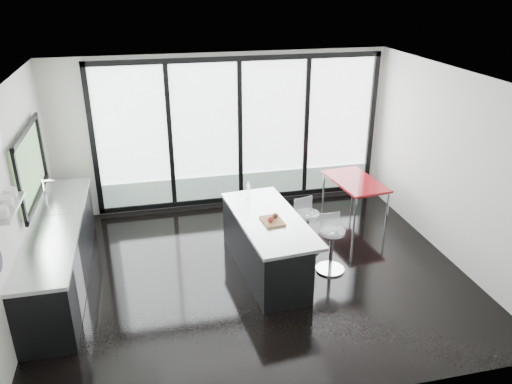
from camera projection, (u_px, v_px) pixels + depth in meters
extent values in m
cube|color=black|center=(254.00, 272.00, 7.29)|extent=(6.00, 5.00, 0.00)
cube|color=white|center=(254.00, 80.00, 6.17)|extent=(6.00, 5.00, 0.00)
cube|color=beige|center=(223.00, 132.00, 8.96)|extent=(6.00, 0.00, 2.80)
cube|color=white|center=(240.00, 131.00, 9.00)|extent=(5.00, 0.02, 2.50)
cube|color=gray|center=(241.00, 185.00, 9.38)|extent=(5.00, 0.02, 0.44)
cube|color=black|center=(170.00, 137.00, 8.71)|extent=(0.08, 0.04, 2.50)
cube|color=black|center=(240.00, 132.00, 8.96)|extent=(0.08, 0.04, 2.50)
cube|color=black|center=(306.00, 128.00, 9.22)|extent=(0.08, 0.04, 2.50)
cube|color=beige|center=(315.00, 289.00, 4.50)|extent=(6.00, 0.00, 2.80)
cube|color=beige|center=(16.00, 206.00, 6.11)|extent=(0.00, 5.00, 2.80)
cube|color=#618954|center=(29.00, 165.00, 6.84)|extent=(0.02, 1.60, 0.90)
cube|color=#AAADAF|center=(6.00, 208.00, 5.24)|extent=(0.25, 0.80, 0.03)
cube|color=beige|center=(452.00, 167.00, 7.35)|extent=(0.00, 5.00, 2.80)
cube|color=black|center=(60.00, 254.00, 6.93)|extent=(0.65, 3.20, 0.87)
cube|color=#AAADAF|center=(55.00, 225.00, 6.74)|extent=(0.69, 3.24, 0.05)
cube|color=#AAADAF|center=(59.00, 209.00, 7.19)|extent=(0.45, 0.48, 0.06)
cylinder|color=silver|center=(45.00, 195.00, 7.06)|extent=(0.02, 0.02, 0.44)
cube|color=#AAADAF|center=(79.00, 282.00, 6.33)|extent=(0.03, 0.60, 0.80)
cube|color=black|center=(264.00, 246.00, 7.21)|extent=(0.87, 2.08, 0.80)
cube|color=#AAADAF|center=(269.00, 219.00, 7.06)|extent=(1.05, 2.15, 0.05)
cube|color=#9C6D3C|center=(272.00, 221.00, 6.92)|extent=(0.31, 0.39, 0.03)
sphere|color=maroon|center=(270.00, 219.00, 6.85)|extent=(0.09, 0.09, 0.08)
sphere|color=#532A1B|center=(275.00, 216.00, 6.96)|extent=(0.08, 0.08, 0.08)
cylinder|color=silver|center=(248.00, 192.00, 7.57)|extent=(0.07, 0.07, 0.26)
cylinder|color=silver|center=(331.00, 250.00, 7.23)|extent=(0.43, 0.43, 0.67)
cylinder|color=silver|center=(307.00, 232.00, 7.75)|extent=(0.50, 0.50, 0.66)
cube|color=maroon|center=(354.00, 198.00, 8.90)|extent=(0.86, 1.34, 0.68)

